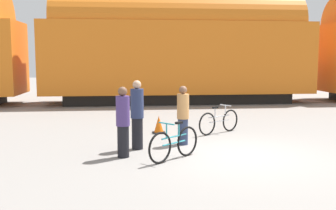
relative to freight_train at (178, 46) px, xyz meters
The scene contains 10 objects.
ground_plane 11.79m from the freight_train, 90.00° to the right, with size 80.00×80.00×0.00m, color gray.
freight_train is the anchor object (origin of this frame).
rail_near 3.05m from the freight_train, 90.00° to the right, with size 55.70×0.07×0.01m, color #4C4238.
rail_far 3.05m from the freight_train, 90.00° to the left, with size 55.70×0.07×0.01m, color #4C4238.
bicycle_silver 9.01m from the freight_train, 88.96° to the right, with size 1.50×1.05×0.88m.
bicycle_teal 12.09m from the freight_train, 98.03° to the right, with size 1.30×1.15×0.91m.
person_in_tan 10.39m from the freight_train, 96.83° to the right, with size 0.33×0.33×1.62m.
person_in_purple 11.86m from the freight_train, 104.04° to the right, with size 0.33×0.33×1.69m.
person_in_navy 11.00m from the freight_train, 103.22° to the right, with size 0.34×0.34×1.80m.
traffic_cone 8.98m from the freight_train, 101.65° to the right, with size 0.40×0.40×0.55m.
Camera 1 is at (-2.76, -9.18, 2.37)m, focal length 42.00 mm.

